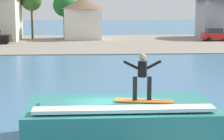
{
  "coord_description": "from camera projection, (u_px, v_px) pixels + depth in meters",
  "views": [
    {
      "loc": [
        -0.97,
        -13.67,
        4.98
      ],
      "look_at": [
        0.28,
        5.56,
        1.88
      ],
      "focal_mm": 64.23,
      "sensor_mm": 36.0,
      "label": 1
    }
  ],
  "objects": [
    {
      "name": "wave_crest",
      "position": [
        121.0,
        122.0,
        14.63
      ],
      "size": [
        6.77,
        3.63,
        1.62
      ],
      "color": "#287D76",
      "rests_on": "ground_plane"
    },
    {
      "name": "car_far_shore",
      "position": [
        215.0,
        35.0,
        56.48
      ],
      "size": [
        3.91,
        2.12,
        1.86
      ],
      "color": "red",
      "rests_on": "ground_plane"
    },
    {
      "name": "tree_tall_bare",
      "position": [
        65.0,
        6.0,
        59.97
      ],
      "size": [
        3.49,
        3.49,
        6.81
      ],
      "color": "brown",
      "rests_on": "ground_plane"
    },
    {
      "name": "surfboard",
      "position": [
        144.0,
        101.0,
        14.16
      ],
      "size": [
        2.1,
        0.83,
        0.06
      ],
      "color": "orange",
      "rests_on": "wave_crest"
    },
    {
      "name": "house_small_cottage",
      "position": [
        83.0,
        17.0,
        59.28
      ],
      "size": [
        6.64,
        6.64,
        6.18
      ],
      "color": "silver",
      "rests_on": "ground_plane"
    },
    {
      "name": "shoreline_bank",
      "position": [
        93.0,
        42.0,
        54.37
      ],
      "size": [
        120.0,
        27.08,
        0.08
      ],
      "color": "gray",
      "rests_on": "ground_plane"
    },
    {
      "name": "surfer",
      "position": [
        142.0,
        74.0,
        14.02
      ],
      "size": [
        1.34,
        0.32,
        1.65
      ],
      "color": "black",
      "rests_on": "surfboard"
    },
    {
      "name": "tree_short_bushy",
      "position": [
        31.0,
        1.0,
        59.02
      ],
      "size": [
        3.08,
        3.08,
        7.29
      ],
      "color": "brown",
      "rests_on": "ground_plane"
    },
    {
      "name": "house_gabled_white",
      "position": [
        224.0,
        10.0,
        61.89
      ],
      "size": [
        9.26,
        9.26,
        7.6
      ],
      "color": "#9EA3AD",
      "rests_on": "ground_plane"
    }
  ]
}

